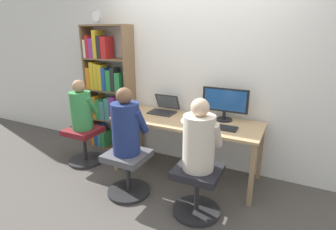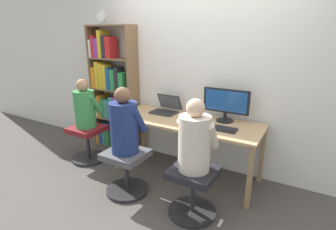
# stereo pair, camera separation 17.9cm
# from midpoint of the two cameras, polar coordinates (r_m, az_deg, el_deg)

# --- Properties ---
(ground_plane) EXTENTS (14.00, 14.00, 0.00)m
(ground_plane) POSITION_cam_midpoint_polar(r_m,az_deg,el_deg) (3.23, 2.61, -15.37)
(ground_plane) COLOR #4C4742
(wall_back) EXTENTS (10.00, 0.05, 2.60)m
(wall_back) POSITION_cam_midpoint_polar(r_m,az_deg,el_deg) (3.44, 8.79, 9.70)
(wall_back) COLOR silver
(wall_back) RESTS_ON ground_plane
(desk) EXTENTS (1.81, 0.69, 0.73)m
(desk) POSITION_cam_midpoint_polar(r_m,az_deg,el_deg) (3.22, 5.59, -2.44)
(desk) COLOR tan
(desk) RESTS_ON ground_plane
(desktop_monitor) EXTENTS (0.55, 0.21, 0.40)m
(desktop_monitor) POSITION_cam_midpoint_polar(r_m,az_deg,el_deg) (3.19, 14.04, 2.27)
(desktop_monitor) COLOR black
(desktop_monitor) RESTS_ON desk
(laptop) EXTENTS (0.34, 0.33, 0.23)m
(laptop) POSITION_cam_midpoint_polar(r_m,az_deg,el_deg) (3.50, 0.93, 1.35)
(laptop) COLOR #2D2D30
(laptop) RESTS_ON desk
(keyboard) EXTENTS (0.38, 0.15, 0.03)m
(keyboard) POSITION_cam_midpoint_polar(r_m,az_deg,el_deg) (2.97, 12.79, -2.81)
(keyboard) COLOR #232326
(keyboard) RESTS_ON desk
(computer_mouse_by_keyboard) EXTENTS (0.06, 0.11, 0.03)m
(computer_mouse_by_keyboard) POSITION_cam_midpoint_polar(r_m,az_deg,el_deg) (3.05, 8.35, -1.91)
(computer_mouse_by_keyboard) COLOR black
(computer_mouse_by_keyboard) RESTS_ON desk
(office_chair_left) EXTENTS (0.49, 0.49, 0.50)m
(office_chair_left) POSITION_cam_midpoint_polar(r_m,az_deg,el_deg) (2.70, 7.40, -15.60)
(office_chair_left) COLOR #262628
(office_chair_left) RESTS_ON ground_plane
(office_chair_right) EXTENTS (0.49, 0.49, 0.50)m
(office_chair_right) POSITION_cam_midpoint_polar(r_m,az_deg,el_deg) (3.03, -7.34, -11.59)
(office_chair_right) COLOR #262628
(office_chair_right) RESTS_ON ground_plane
(person_at_monitor) EXTENTS (0.37, 0.34, 0.70)m
(person_at_monitor) POSITION_cam_midpoint_polar(r_m,az_deg,el_deg) (2.46, 7.92, -5.39)
(person_at_monitor) COLOR beige
(person_at_monitor) RESTS_ON office_chair_left
(person_at_laptop) EXTENTS (0.37, 0.35, 0.72)m
(person_at_laptop) POSITION_cam_midpoint_polar(r_m,az_deg,el_deg) (2.82, -7.69, -2.07)
(person_at_laptop) COLOR navy
(person_at_laptop) RESTS_ON office_chair_right
(bookshelf) EXTENTS (0.75, 0.27, 1.86)m
(bookshelf) POSITION_cam_midpoint_polar(r_m,az_deg,el_deg) (4.08, -11.33, 5.48)
(bookshelf) COLOR brown
(bookshelf) RESTS_ON ground_plane
(desk_clock) EXTENTS (0.17, 0.03, 0.19)m
(desk_clock) POSITION_cam_midpoint_polar(r_m,az_deg,el_deg) (3.98, -13.09, 20.04)
(desk_clock) COLOR #B2B2B7
(desk_clock) RESTS_ON bookshelf
(office_chair_side) EXTENTS (0.49, 0.49, 0.50)m
(office_chair_side) POSITION_cam_midpoint_polar(r_m,az_deg,el_deg) (3.88, -15.79, -5.47)
(office_chair_side) COLOR #262628
(office_chair_side) RESTS_ON ground_plane
(person_near_shelf) EXTENTS (0.34, 0.32, 0.67)m
(person_near_shelf) POSITION_cam_midpoint_polar(r_m,az_deg,el_deg) (3.72, -16.37, 1.79)
(person_near_shelf) COLOR #388C47
(person_near_shelf) RESTS_ON office_chair_side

